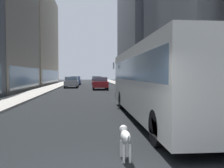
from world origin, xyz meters
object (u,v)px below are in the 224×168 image
Objects in this scene: transit_bus at (158,78)px; car_blue_hatchback at (76,80)px; car_red_coupe at (100,83)px; car_silver_sedan at (72,82)px; car_black_suv at (97,80)px; dalmatian_dog at (125,137)px.

transit_bus reaches higher than car_blue_hatchback.
transit_bus is at bearing -85.92° from car_red_coupe.
car_red_coupe and car_silver_sedan have the same top height.
car_silver_sedan is at bearing -110.32° from car_black_suv.
dalmatian_dog is at bearing -91.14° from car_red_coupe.
transit_bus is at bearing -78.47° from car_silver_sedan.
transit_bus is 38.30m from car_black_suv.
transit_bus is 22.53m from car_red_coupe.
car_red_coupe is 6.40m from car_silver_sedan.
dalmatian_dog is at bearing -85.45° from car_blue_hatchback.
car_black_suv is at bearing 90.00° from car_red_coupe.
car_red_coupe is 0.93× the size of car_blue_hatchback.
car_red_coupe is at bearing -90.00° from car_black_suv.
car_blue_hatchback is 43.49m from dalmatian_dog.
car_red_coupe and car_blue_hatchback have the same top height.
car_silver_sedan is at bearing -90.00° from car_blue_hatchback.
car_blue_hatchback is at bearing 98.32° from transit_bus.
transit_bus reaches higher than car_silver_sedan.
transit_bus is at bearing -81.68° from car_blue_hatchback.
transit_bus is 28.04m from car_silver_sedan.
transit_bus is 2.40× the size of car_black_suv.
car_blue_hatchback is at bearing 90.00° from car_silver_sedan.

